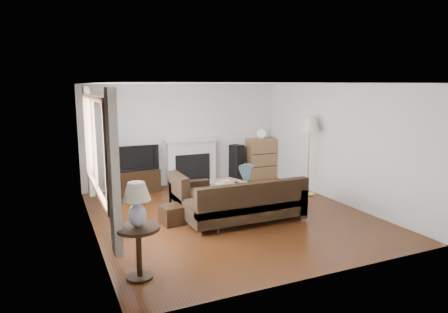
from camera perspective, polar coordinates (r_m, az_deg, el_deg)
name	(u,v)px	position (r m, az deg, el deg)	size (l,w,h in m)	color
room	(230,151)	(7.48, 0.93, 0.76)	(5.10, 5.60, 2.54)	#512812
window	(95,145)	(6.59, -17.99, 1.63)	(0.12, 2.74, 1.54)	brown
curtain_near	(114,173)	(5.14, -15.49, -2.25)	(0.10, 0.35, 2.10)	beige
curtain_far	(89,142)	(8.12, -18.75, 2.03)	(0.10, 0.35, 2.10)	beige
fireplace	(192,162)	(10.07, -4.64, -0.74)	(1.40, 0.26, 1.15)	white
tv_stand	(137,181)	(9.62, -12.35, -3.37)	(1.05, 0.47, 0.52)	black
television	(136,157)	(9.51, -12.48, -0.12)	(1.02, 0.13, 0.58)	black
speaker_left	(142,174)	(9.68, -11.57, -2.41)	(0.22, 0.27, 0.80)	black
speaker_right	(236,163)	(10.43, 1.80, -0.90)	(0.26, 0.31, 0.94)	black
bookshelf	(261,158)	(10.76, 5.30, -0.26)	(0.78, 0.37, 1.07)	olive
globe_lamp	(261,134)	(10.66, 5.36, 3.22)	(0.25, 0.25, 0.25)	white
sectional_sofa	(246,202)	(7.30, 3.09, -6.50)	(2.35, 1.71, 0.76)	black
coffee_table	(218,194)	(8.41, -0.88, -5.33)	(1.16, 0.63, 0.45)	#A46F4E
footstool	(173,215)	(7.33, -7.31, -8.25)	(0.40, 0.40, 0.34)	black
floor_lamp	(309,156)	(9.17, 12.00, 0.05)	(0.46, 0.46, 1.79)	gold
side_table	(139,253)	(5.38, -12.06, -13.28)	(0.56, 0.56, 0.70)	black
table_lamp	(137,205)	(5.17, -12.32, -6.79)	(0.36, 0.36, 0.57)	silver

